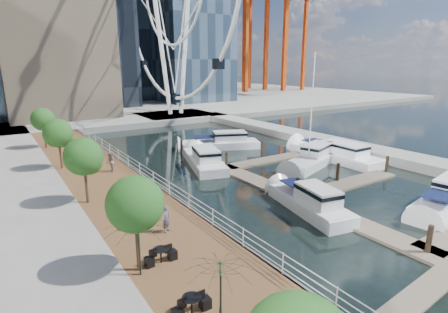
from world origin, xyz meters
name	(u,v)px	position (x,y,z in m)	size (l,w,h in m)	color
ground	(362,255)	(0.00, 0.00, 0.00)	(520.00, 520.00, 0.00)	black
boardwalk	(118,197)	(-9.00, 15.00, 0.50)	(6.00, 60.00, 1.00)	brown
seawall	(155,190)	(-6.00, 15.00, 0.50)	(0.25, 60.00, 1.00)	#595954
land_far	(56,100)	(0.00, 102.00, 0.50)	(200.00, 114.00, 1.00)	gray
breakwater	(324,141)	(20.00, 20.00, 0.50)	(4.00, 60.00, 1.00)	gray
pier	(176,116)	(14.00, 52.00, 0.50)	(14.00, 12.00, 1.00)	gray
railing	(153,178)	(-6.10, 15.00, 1.52)	(0.10, 60.00, 1.05)	white
floating_docks	(321,176)	(7.97, 9.98, 0.49)	(16.00, 34.00, 2.60)	#6D6051
port_cranes	(254,38)	(67.67, 95.67, 20.00)	(40.00, 52.00, 38.00)	#D84C14
street_trees	(83,157)	(-11.40, 14.00, 4.29)	(2.60, 42.60, 4.60)	#3F2B1C
yacht_foreground	(446,208)	(10.93, 0.63, 0.00)	(2.58, 9.63, 2.15)	white
pedestrian_near	(166,219)	(-8.70, 6.81, 1.80)	(0.59, 0.38, 1.60)	#50516B
pedestrian_mid	(110,162)	(-7.95, 20.32, 1.89)	(0.87, 0.68, 1.79)	#8B6F60
pedestrian_far	(62,140)	(-9.72, 33.47, 1.79)	(0.92, 0.38, 1.57)	#32343F
moored_yachts	(305,170)	(9.45, 13.35, 0.00)	(18.34, 38.68, 11.50)	white
cafe_seating	(180,279)	(-11.00, 0.57, 2.26)	(4.90, 10.78, 2.75)	#0F3910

